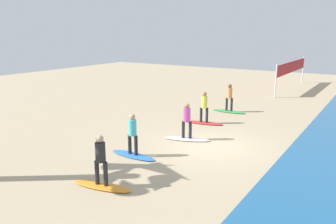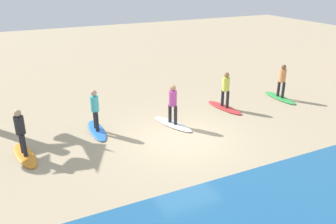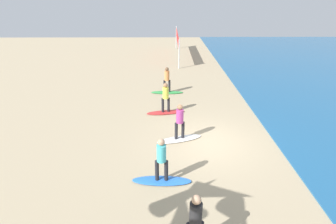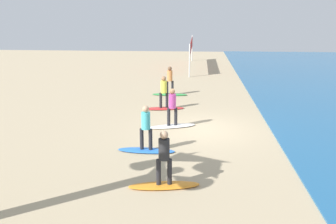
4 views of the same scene
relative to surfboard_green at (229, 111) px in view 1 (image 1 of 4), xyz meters
The scene contains 12 objects.
ground_plane 6.72m from the surfboard_green, 15.42° to the left, with size 60.00×60.00×0.00m, color tan.
surfboard_green is the anchor object (origin of this frame).
surfer_green 0.99m from the surfboard_green, 90.00° to the right, with size 0.32×0.46×1.64m.
surfboard_red 3.26m from the surfboard_green, ahead, with size 2.10×0.56×0.09m, color red.
surfer_red 3.40m from the surfboard_green, ahead, with size 0.32×0.46×1.64m.
surfboard_white 6.27m from the surfboard_green, ahead, with size 2.10×0.56×0.09m, color white.
surfer_white 6.35m from the surfboard_green, ahead, with size 0.32×0.44×1.64m.
surfboard_blue 9.23m from the surfboard_green, ahead, with size 2.10×0.56×0.09m, color blue.
surfer_blue 9.28m from the surfboard_green, ahead, with size 0.32×0.46×1.64m.
surfboard_orange 11.99m from the surfboard_green, ahead, with size 2.10×0.56×0.09m, color orange.
surfer_orange 12.03m from the surfboard_green, ahead, with size 0.32×0.46×1.64m.
volleyball_net 10.94m from the surfboard_green, behind, with size 9.10×0.18×2.50m.
Camera 1 is at (12.99, 6.12, 4.86)m, focal length 37.10 mm.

